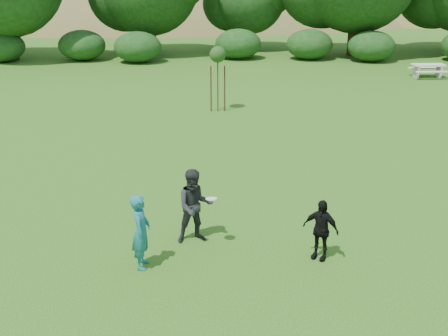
% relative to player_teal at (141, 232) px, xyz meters
% --- Properties ---
extents(ground, '(120.00, 120.00, 0.00)m').
position_rel_player_teal_xyz_m(ground, '(1.93, 0.17, -0.85)').
color(ground, '#19470C').
rests_on(ground, ground).
extents(player_teal, '(0.43, 0.64, 1.70)m').
position_rel_player_teal_xyz_m(player_teal, '(0.00, 0.00, 0.00)').
color(player_teal, '#196972').
rests_on(player_teal, ground).
extents(player_grey, '(1.00, 0.85, 1.81)m').
position_rel_player_teal_xyz_m(player_grey, '(1.16, 1.16, 0.06)').
color(player_grey, '#232325').
rests_on(player_grey, ground).
extents(player_black, '(0.89, 0.75, 1.43)m').
position_rel_player_teal_xyz_m(player_black, '(3.96, 0.21, -0.14)').
color(player_black, black).
rests_on(player_black, ground).
extents(frisbee, '(0.27, 0.27, 0.07)m').
position_rel_player_teal_xyz_m(frisbee, '(1.54, 0.85, 0.37)').
color(frisbee, white).
rests_on(frisbee, ground).
extents(sapling, '(0.70, 0.70, 2.85)m').
position_rel_player_teal_xyz_m(sapling, '(2.08, 13.33, 1.57)').
color(sapling, '#372015').
rests_on(sapling, ground).
extents(picnic_table, '(1.80, 1.48, 0.76)m').
position_rel_player_teal_xyz_m(picnic_table, '(14.20, 20.23, -0.33)').
color(picnic_table, beige).
rests_on(picnic_table, ground).
extents(hillside, '(150.00, 72.00, 52.00)m').
position_rel_player_teal_xyz_m(hillside, '(1.37, 68.62, -12.82)').
color(hillside, olive).
rests_on(hillside, ground).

